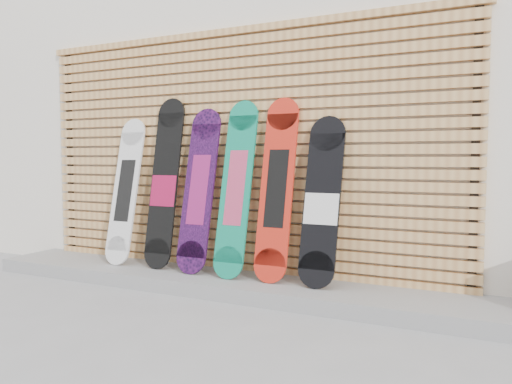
% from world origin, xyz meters
% --- Properties ---
extents(ground, '(80.00, 80.00, 0.00)m').
position_xyz_m(ground, '(0.00, 0.00, 0.00)').
color(ground, gray).
rests_on(ground, ground).
extents(building, '(12.00, 5.00, 3.60)m').
position_xyz_m(building, '(0.50, 3.50, 1.80)').
color(building, silver).
rests_on(building, ground).
extents(concrete_step, '(4.60, 0.70, 0.12)m').
position_xyz_m(concrete_step, '(-0.15, 0.68, 0.06)').
color(concrete_step, gray).
rests_on(concrete_step, ground).
extents(slat_wall, '(4.26, 0.08, 2.29)m').
position_xyz_m(slat_wall, '(-0.15, 0.97, 1.21)').
color(slat_wall, tan).
rests_on(slat_wall, ground).
extents(snowboard_0, '(0.28, 0.35, 1.41)m').
position_xyz_m(snowboard_0, '(-1.23, 0.77, 0.82)').
color(snowboard_0, silver).
rests_on(snowboard_0, concrete_step).
extents(snowboard_1, '(0.29, 0.32, 1.58)m').
position_xyz_m(snowboard_1, '(-0.77, 0.78, 0.90)').
color(snowboard_1, black).
rests_on(snowboard_1, concrete_step).
extents(snowboard_2, '(0.29, 0.36, 1.47)m').
position_xyz_m(snowboard_2, '(-0.38, 0.76, 0.85)').
color(snowboard_2, black).
rests_on(snowboard_2, concrete_step).
extents(snowboard_3, '(0.28, 0.38, 1.53)m').
position_xyz_m(snowboard_3, '(-0.00, 0.76, 0.88)').
color(snowboard_3, '#0D8162').
rests_on(snowboard_3, concrete_step).
extents(snowboard_4, '(0.29, 0.35, 1.53)m').
position_xyz_m(snowboard_4, '(0.37, 0.77, 0.88)').
color(snowboard_4, red).
rests_on(snowboard_4, concrete_step).
extents(snowboard_5, '(0.30, 0.36, 1.36)m').
position_xyz_m(snowboard_5, '(0.77, 0.76, 0.79)').
color(snowboard_5, black).
rests_on(snowboard_5, concrete_step).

